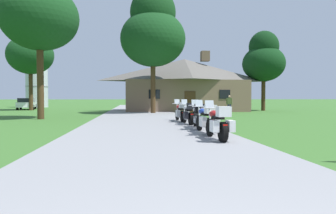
# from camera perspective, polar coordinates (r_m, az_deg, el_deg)

# --- Properties ---
(ground_plane) EXTENTS (500.00, 500.00, 0.00)m
(ground_plane) POSITION_cam_1_polar(r_m,az_deg,el_deg) (21.12, -4.81, -2.19)
(ground_plane) COLOR #386628
(asphalt_driveway) EXTENTS (6.40, 80.00, 0.06)m
(asphalt_driveway) POSITION_cam_1_polar(r_m,az_deg,el_deg) (19.13, -4.64, -2.51)
(asphalt_driveway) COLOR gray
(asphalt_driveway) RESTS_ON ground
(motorcycle_red_nearest_to_camera) EXTENTS (0.75, 2.08, 1.30)m
(motorcycle_red_nearest_to_camera) POSITION_cam_1_polar(r_m,az_deg,el_deg) (10.07, 9.41, -3.06)
(motorcycle_red_nearest_to_camera) COLOR black
(motorcycle_red_nearest_to_camera) RESTS_ON asphalt_driveway
(motorcycle_blue_second_in_row) EXTENTS (0.79, 2.08, 1.30)m
(motorcycle_blue_second_in_row) POSITION_cam_1_polar(r_m,az_deg,el_deg) (11.97, 7.19, -2.29)
(motorcycle_blue_second_in_row) COLOR black
(motorcycle_blue_second_in_row) RESTS_ON asphalt_driveway
(motorcycle_silver_third_in_row) EXTENTS (0.66, 2.08, 1.30)m
(motorcycle_silver_third_in_row) POSITION_cam_1_polar(r_m,az_deg,el_deg) (13.88, 5.56, -1.68)
(motorcycle_silver_third_in_row) COLOR black
(motorcycle_silver_third_in_row) RESTS_ON asphalt_driveway
(motorcycle_silver_fourth_in_row) EXTENTS (0.78, 2.08, 1.30)m
(motorcycle_silver_fourth_in_row) POSITION_cam_1_polar(r_m,az_deg,el_deg) (15.99, 3.90, -1.26)
(motorcycle_silver_fourth_in_row) COLOR black
(motorcycle_silver_fourth_in_row) RESTS_ON asphalt_driveway
(motorcycle_red_farthest_in_row) EXTENTS (0.80, 2.08, 1.30)m
(motorcycle_red_farthest_in_row) POSITION_cam_1_polar(r_m,az_deg,el_deg) (17.79, 2.40, -0.96)
(motorcycle_red_farthest_in_row) COLOR black
(motorcycle_red_farthest_in_row) RESTS_ON asphalt_driveway
(stone_lodge) EXTENTS (13.45, 6.86, 6.58)m
(stone_lodge) POSITION_cam_1_polar(r_m,az_deg,el_deg) (33.42, 3.14, 4.28)
(stone_lodge) COLOR brown
(stone_lodge) RESTS_ON ground
(bystander_olive_shirt_near_lodge) EXTENTS (0.52, 0.33, 1.67)m
(bystander_olive_shirt_near_lodge) POSITION_cam_1_polar(r_m,az_deg,el_deg) (28.13, 11.44, 0.66)
(bystander_olive_shirt_near_lodge) COLOR navy
(bystander_olive_shirt_near_lodge) RESTS_ON ground
(tree_left_far) EXTENTS (5.19, 5.19, 10.39)m
(tree_left_far) POSITION_cam_1_polar(r_m,az_deg,el_deg) (38.84, -24.46, 9.78)
(tree_left_far) COLOR #422D19
(tree_left_far) RESTS_ON ground
(tree_by_lodge_front) EXTENTS (5.89, 5.89, 11.33)m
(tree_by_lodge_front) POSITION_cam_1_polar(r_m,az_deg,el_deg) (28.29, -2.84, 14.02)
(tree_by_lodge_front) COLOR #422D19
(tree_by_lodge_front) RESTS_ON ground
(tree_right_of_lodge) EXTENTS (4.69, 4.69, 8.89)m
(tree_right_of_lodge) POSITION_cam_1_polar(r_m,az_deg,el_deg) (35.89, 17.54, 8.64)
(tree_right_of_lodge) COLOR #422D19
(tree_right_of_lodge) RESTS_ON ground
(tree_left_near) EXTENTS (5.16, 5.16, 10.83)m
(tree_left_near) POSITION_cam_1_polar(r_m,az_deg,el_deg) (23.01, -23.01, 16.67)
(tree_left_near) COLOR #422D19
(tree_left_near) RESTS_ON ground
(metal_silo_distant) EXTENTS (3.23, 3.23, 7.07)m
(metal_silo_distant) POSITION_cam_1_polar(r_m,az_deg,el_deg) (49.75, -23.42, 4.02)
(metal_silo_distant) COLOR #B2B7BC
(metal_silo_distant) RESTS_ON ground
(parked_white_suv_far_left) EXTENTS (2.78, 4.89, 1.40)m
(parked_white_suv_far_left) POSITION_cam_1_polar(r_m,az_deg,el_deg) (40.76, -25.02, 0.65)
(parked_white_suv_far_left) COLOR silver
(parked_white_suv_far_left) RESTS_ON ground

